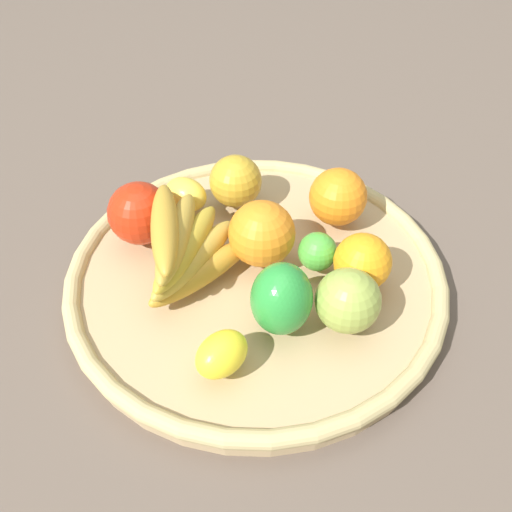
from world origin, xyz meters
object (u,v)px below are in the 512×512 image
(bell_pepper, at_px, (281,299))
(orange_1, at_px, (363,262))
(banana_bunch, at_px, (185,249))
(lime_0, at_px, (317,252))
(apple_2, at_px, (348,301))
(lemon_1, at_px, (186,194))
(orange_0, at_px, (262,234))
(apple_0, at_px, (139,213))
(lemon_0, at_px, (222,354))
(apple_1, at_px, (236,181))
(orange_2, at_px, (338,197))

(bell_pepper, bearing_deg, orange_1, -46.40)
(banana_bunch, bearing_deg, lime_0, 70.08)
(orange_1, distance_m, apple_2, 0.07)
(lemon_1, bearing_deg, orange_0, 19.54)
(orange_0, xyz_separation_m, apple_2, (0.13, 0.04, -0.00))
(banana_bunch, height_order, orange_0, banana_bunch)
(apple_0, bearing_deg, apple_2, 33.84)
(orange_1, distance_m, apple_0, 0.28)
(orange_1, xyz_separation_m, lemon_1, (-0.22, -0.13, -0.01))
(apple_2, bearing_deg, lime_0, 169.76)
(apple_2, bearing_deg, apple_0, -146.16)
(lemon_0, height_order, bell_pepper, bell_pepper)
(apple_1, xyz_separation_m, lime_0, (0.16, 0.04, -0.01))
(apple_2, distance_m, lime_0, 0.09)
(apple_1, xyz_separation_m, orange_2, (0.09, 0.10, 0.00))
(orange_1, bearing_deg, orange_0, -135.72)
(apple_1, height_order, apple_2, apple_2)
(bell_pepper, height_order, lemon_1, bell_pepper)
(banana_bunch, relative_size, bell_pepper, 1.86)
(apple_0, bearing_deg, lime_0, 50.46)
(lemon_0, height_order, lime_0, lime_0)
(lemon_1, bearing_deg, apple_1, 73.52)
(orange_1, xyz_separation_m, lime_0, (-0.05, -0.03, -0.01))
(lemon_0, xyz_separation_m, apple_1, (-0.24, 0.13, 0.01))
(lemon_1, bearing_deg, lime_0, 30.11)
(apple_0, xyz_separation_m, lime_0, (0.14, 0.17, -0.02))
(lemon_0, xyz_separation_m, bell_pepper, (-0.02, 0.08, 0.02))
(lemon_1, xyz_separation_m, lime_0, (0.18, 0.10, 0.00))
(bell_pepper, bearing_deg, banana_bunch, 65.79)
(orange_2, distance_m, apple_0, 0.26)
(apple_1, height_order, apple_0, apple_0)
(bell_pepper, height_order, orange_0, bell_pepper)
(orange_1, xyz_separation_m, apple_0, (-0.19, -0.21, 0.01))
(bell_pepper, xyz_separation_m, orange_0, (-0.10, 0.03, -0.00))
(apple_1, xyz_separation_m, orange_0, (0.11, -0.02, 0.01))
(lemon_0, height_order, apple_1, apple_1)
(lemon_0, bearing_deg, orange_0, 139.43)
(apple_1, bearing_deg, apple_0, -85.05)
(banana_bunch, xyz_separation_m, bell_pepper, (0.12, 0.07, -0.00))
(orange_1, bearing_deg, bell_pepper, -82.54)
(orange_0, distance_m, lemon_1, 0.14)
(lime_0, bearing_deg, apple_2, -10.24)
(banana_bunch, xyz_separation_m, lime_0, (0.05, 0.15, -0.02))
(apple_1, xyz_separation_m, apple_2, (0.25, 0.02, 0.00))
(apple_1, bearing_deg, orange_1, 18.73)
(banana_bunch, bearing_deg, apple_0, -163.81)
(orange_0, bearing_deg, banana_bunch, -97.21)
(orange_1, xyz_separation_m, orange_0, (-0.09, -0.09, 0.01))
(orange_2, distance_m, apple_2, 0.18)
(lemon_0, relative_size, lime_0, 1.29)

